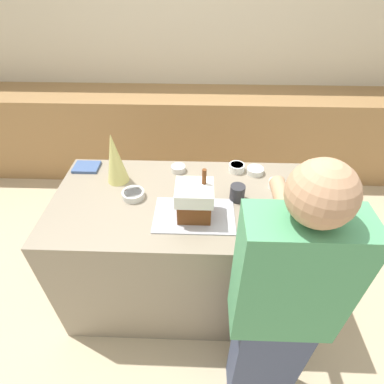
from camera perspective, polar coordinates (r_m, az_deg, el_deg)
name	(u,v)px	position (r m, az deg, el deg)	size (l,w,h in m)	color
ground_plane	(190,287)	(2.59, -0.42, -17.69)	(12.00, 12.00, 0.00)	#C6B28E
wall_back	(197,52)	(3.57, 0.92, 25.17)	(8.00, 0.05, 2.60)	beige
back_cabinet_block	(195,134)	(3.56, 0.67, 10.96)	(6.00, 0.60, 0.96)	#9E7547
kitchen_island	(190,249)	(2.20, -0.48, -10.89)	(1.72, 0.86, 0.96)	gray
baking_tray	(194,215)	(1.75, 0.43, -4.46)	(0.47, 0.30, 0.01)	#B2B2BC
gingerbread_house	(194,200)	(1.67, 0.46, -1.60)	(0.21, 0.19, 0.30)	brown
decorative_tree	(115,158)	(1.98, -14.51, 6.23)	(0.14, 0.14, 0.35)	#DBD675
candy_bowl_center_rear	(304,201)	(1.95, 20.54, -1.53)	(0.13, 0.13, 0.04)	white
candy_bowl_near_tray_right	(255,170)	(2.11, 11.95, 4.04)	(0.11, 0.11, 0.04)	white
candy_bowl_far_left	(237,167)	(2.11, 8.50, 4.69)	(0.11, 0.11, 0.05)	white
candy_bowl_beside_tree	(133,194)	(1.90, -11.14, -0.40)	(0.14, 0.14, 0.04)	silver
candy_bowl_front_corner	(277,184)	(2.01, 15.85, 1.47)	(0.11, 0.11, 0.05)	white
candy_bowl_near_tray_left	(178,168)	(2.09, -2.62, 4.54)	(0.10, 0.10, 0.04)	silver
cookbook	(87,167)	(2.25, -19.43, 4.51)	(0.18, 0.14, 0.02)	#3F598C
mug	(237,193)	(1.85, 8.63, -0.15)	(0.09, 0.09, 0.10)	#2D2D33
person	(279,313)	(1.52, 16.16, -21.24)	(0.45, 0.56, 1.70)	#424C6B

